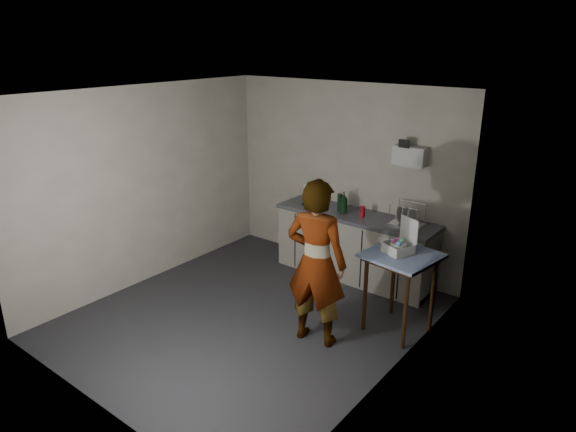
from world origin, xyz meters
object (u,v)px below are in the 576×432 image
Objects in this scene: soap_bottle at (344,203)px; bakery_box at (399,245)px; standing_man at (316,263)px; dark_bottle at (340,203)px; side_table at (401,264)px; dish_rack at (406,220)px; kitchen_counter at (355,248)px; soda_can at (363,211)px; paper_towel at (308,195)px.

soap_bottle is 0.78× the size of bakery_box.
standing_man reaches higher than dark_bottle.
side_table is 1.53m from soap_bottle.
dish_rack reaches higher than side_table.
dark_bottle reaches higher than kitchen_counter.
soda_can is 0.56× the size of dark_bottle.
side_table is 3.15× the size of soap_bottle.
soap_bottle is 0.88m from dish_rack.
standing_man is 0.95m from bakery_box.
standing_man is 6.18× the size of soap_bottle.
standing_man is 13.38× the size of soda_can.
kitchen_counter is 0.65m from dark_bottle.
soap_bottle reaches higher than side_table.
kitchen_counter is 0.56m from soda_can.
standing_man is 7.47× the size of dark_bottle.
soda_can is 0.36× the size of bakery_box.
kitchen_counter is 1.48m from bakery_box.
soda_can is at bearing 1.02° from dark_bottle.
soap_bottle is 1.46m from bakery_box.
dark_bottle is (-0.25, -0.02, 0.61)m from kitchen_counter.
soap_bottle is at bearing 168.59° from bakery_box.
soap_bottle is at bearing -161.71° from kitchen_counter.
bakery_box reaches higher than dark_bottle.
soap_bottle is 0.74× the size of dish_rack.
kitchen_counter is at bearing -176.94° from dish_rack.
kitchen_counter is 2.41× the size of side_table.
dark_bottle is (-0.73, 1.60, 0.12)m from standing_man.
side_table is 2.06m from paper_towel.
soap_bottle is at bearing -171.31° from soda_can.
standing_man is 1.67m from dish_rack.
soda_can is at bearing -87.73° from standing_man.
dark_bottle is at bearing -76.48° from standing_man.
standing_man is at bearing -51.58° from paper_towel.
dark_bottle is 0.52m from paper_towel.
dark_bottle is at bearing -175.40° from kitchen_counter.
bakery_box reaches higher than dish_rack.
standing_man is (-0.62, -0.73, 0.10)m from side_table.
soap_bottle is at bearing -78.54° from standing_man.
dark_bottle reaches higher than side_table.
bakery_box is at bearing -68.96° from dish_rack.
paper_towel is at bearing 179.49° from soap_bottle.
standing_man is (0.48, -1.62, 0.49)m from kitchen_counter.
bakery_box is (1.81, -0.81, -0.04)m from paper_towel.
standing_man is 2.00m from paper_towel.
bakery_box is at bearing 161.70° from side_table.
paper_towel is at bearing -176.30° from kitchen_counter.
standing_man reaches higher than side_table.
soda_can is (0.27, 0.04, -0.08)m from soap_bottle.
standing_man is 4.85× the size of bakery_box.
soda_can is 1.27m from bakery_box.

